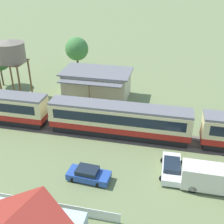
% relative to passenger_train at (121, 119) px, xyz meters
% --- Properties ---
extents(ground_plane, '(600.00, 600.00, 0.00)m').
position_rel_passenger_train_xyz_m(ground_plane, '(1.44, -0.24, -2.31)').
color(ground_plane, '#707F51').
extents(passenger_train, '(54.83, 2.85, 4.17)m').
position_rel_passenger_train_xyz_m(passenger_train, '(0.00, 0.00, 0.00)').
color(passenger_train, '#AD1E19').
rests_on(passenger_train, ground_plane).
extents(railway_track, '(117.83, 3.60, 0.04)m').
position_rel_passenger_train_xyz_m(railway_track, '(-0.58, 0.00, -2.30)').
color(railway_track, '#665B51').
rests_on(railway_track, ground_plane).
extents(station_building, '(10.81, 7.62, 4.40)m').
position_rel_passenger_train_xyz_m(station_building, '(-5.97, 10.54, -0.08)').
color(station_building, beige).
rests_on(station_building, ground_plane).
extents(water_tower, '(4.54, 4.54, 9.33)m').
position_rel_passenger_train_xyz_m(water_tower, '(-18.50, 7.63, 5.15)').
color(water_tower, brown).
rests_on(water_tower, ground_plane).
extents(parked_car_white, '(2.38, 4.81, 1.36)m').
position_rel_passenger_train_xyz_m(parked_car_white, '(6.44, -5.95, -1.67)').
color(parked_car_white, white).
rests_on(parked_car_white, ground_plane).
extents(parked_car_blue, '(4.37, 2.07, 1.34)m').
position_rel_passenger_train_xyz_m(parked_car_blue, '(-1.60, -8.78, -1.68)').
color(parked_car_blue, '#284CA8').
rests_on(parked_car_blue, ground_plane).
extents(delivery_truck_red, '(5.72, 2.04, 2.50)m').
position_rel_passenger_train_xyz_m(delivery_truck_red, '(10.04, -7.48, -1.05)').
color(delivery_truck_red, '#B2281E').
rests_on(delivery_truck_red, ground_plane).
extents(yard_tree_0, '(4.49, 4.49, 6.80)m').
position_rel_passenger_train_xyz_m(yard_tree_0, '(-12.90, 21.36, 2.23)').
color(yard_tree_0, '#4C3823').
rests_on(yard_tree_0, ground_plane).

